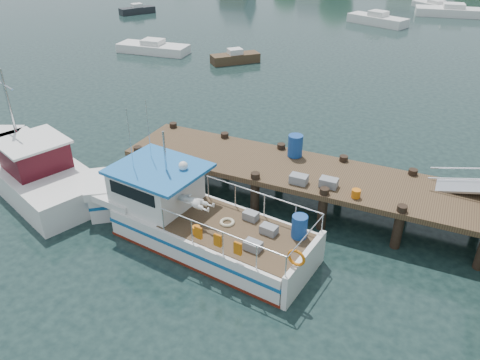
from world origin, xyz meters
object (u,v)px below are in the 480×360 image
at_px(lobster_boat, 184,216).
at_px(work_boat, 29,167).
at_px(moored_rowboat, 235,58).
at_px(moored_e, 137,10).
at_px(moored_d, 436,6).
at_px(moored_far, 453,11).
at_px(moored_b, 377,20).
at_px(moored_a, 153,48).
at_px(dock, 479,183).

distance_m(lobster_boat, work_boat, 7.46).
xyz_separation_m(lobster_boat, moored_rowboat, (-7.43, 19.57, -0.42)).
bearing_deg(moored_rowboat, moored_e, 128.84).
bearing_deg(moored_rowboat, work_boat, -105.67).
height_order(moored_d, moored_e, moored_e).
bearing_deg(moored_far, moored_e, 178.57).
bearing_deg(moored_far, lobster_boat, -121.30).
relative_size(moored_rowboat, moored_b, 0.55).
relative_size(moored_far, moored_a, 1.35).
relative_size(lobster_boat, moored_b, 1.52).
bearing_deg(lobster_boat, dock, 30.78).
bearing_deg(lobster_boat, moored_far, 90.31).
xyz_separation_m(work_boat, moored_far, (13.21, 44.52, -0.26)).
relative_size(dock, work_boat, 1.92).
bearing_deg(dock, moored_d, 96.04).
relative_size(moored_far, moored_d, 1.40).
distance_m(moored_rowboat, moored_far, 28.63).
xyz_separation_m(work_boat, moored_a, (-6.94, 18.95, -0.35)).
xyz_separation_m(dock, moored_rowboat, (-15.98, 15.91, -1.86)).
bearing_deg(moored_e, dock, -18.77).
relative_size(work_boat, moored_a, 1.51).
xyz_separation_m(dock, lobster_boat, (-8.55, -3.66, -1.44)).
distance_m(dock, work_boat, 16.38).
relative_size(dock, lobster_boat, 1.81).
distance_m(moored_b, moored_d, 12.05).
xyz_separation_m(dock, moored_a, (-22.93, 15.75, -1.86)).
xyz_separation_m(dock, work_boat, (-15.99, -3.19, -1.51)).
distance_m(work_boat, moored_d, 49.35).
relative_size(moored_rowboat, moored_far, 0.43).
bearing_deg(work_boat, dock, 31.73).
bearing_deg(moored_a, moored_d, 72.06).
bearing_deg(moored_b, moored_rowboat, -124.85).
bearing_deg(moored_rowboat, moored_a, 165.69).
bearing_deg(work_boat, moored_b, 99.90).
distance_m(moored_b, moored_e, 25.00).
relative_size(dock, moored_e, 4.33).
height_order(dock, lobster_boat, dock).
height_order(work_boat, moored_b, work_boat).
distance_m(lobster_boat, moored_d, 48.67).
relative_size(lobster_boat, moored_d, 1.66).
bearing_deg(moored_d, moored_b, -132.79).
xyz_separation_m(work_boat, moored_e, (-17.62, 31.70, -0.35)).
bearing_deg(moored_d, work_boat, -124.57).
bearing_deg(moored_b, moored_d, 54.84).
relative_size(dock, moored_a, 2.91).
xyz_separation_m(dock, moored_e, (-33.61, 28.51, -1.86)).
distance_m(dock, moored_b, 34.91).
height_order(lobster_boat, moored_b, lobster_boat).
bearing_deg(moored_e, moored_rowboat, -14.01).
bearing_deg(moored_rowboat, moored_d, 53.19).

